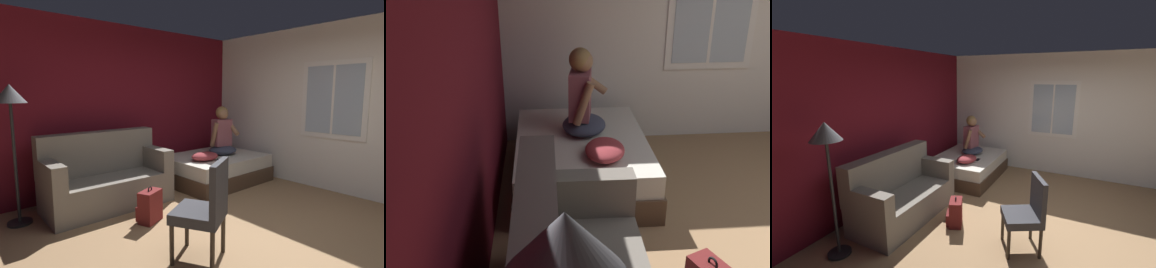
% 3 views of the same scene
% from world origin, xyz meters
% --- Properties ---
extents(ground_plane, '(40.00, 40.00, 0.00)m').
position_xyz_m(ground_plane, '(0.00, 0.00, 0.00)').
color(ground_plane, '#93704C').
extents(wall_back_accent, '(9.86, 0.16, 2.70)m').
position_xyz_m(wall_back_accent, '(0.00, 2.90, 1.35)').
color(wall_back_accent, maroon).
rests_on(wall_back_accent, ground).
extents(wall_side_with_window, '(0.19, 7.04, 2.70)m').
position_xyz_m(wall_side_with_window, '(2.51, 0.01, 1.35)').
color(wall_side_with_window, silver).
rests_on(wall_side_with_window, ground).
extents(bed, '(1.73, 1.33, 0.48)m').
position_xyz_m(bed, '(1.39, 2.00, 0.24)').
color(bed, '#4C3828').
rests_on(bed, ground).
extents(couch, '(1.71, 0.84, 1.04)m').
position_xyz_m(couch, '(-0.61, 2.20, 0.39)').
color(couch, slate).
rests_on(couch, ground).
extents(side_chair, '(0.62, 0.62, 0.98)m').
position_xyz_m(side_chair, '(-0.53, 0.24, 0.53)').
color(side_chair, '#382D23').
rests_on(side_chair, ground).
extents(person_seated, '(0.59, 0.52, 0.88)m').
position_xyz_m(person_seated, '(1.55, 1.97, 0.84)').
color(person_seated, '#383D51').
rests_on(person_seated, bed).
extents(backpack, '(0.35, 0.32, 0.46)m').
position_xyz_m(backpack, '(-0.46, 1.32, 0.19)').
color(backpack, maroon).
rests_on(backpack, ground).
extents(throw_pillow, '(0.52, 0.42, 0.14)m').
position_xyz_m(throw_pillow, '(0.97, 1.82, 0.55)').
color(throw_pillow, '#993338').
rests_on(throw_pillow, bed).
extents(cell_phone, '(0.15, 0.07, 0.01)m').
position_xyz_m(cell_phone, '(1.20, 1.68, 0.48)').
color(cell_phone, black).
rests_on(cell_phone, bed).
extents(floor_lamp, '(0.36, 0.36, 1.70)m').
position_xyz_m(floor_lamp, '(-1.70, 2.32, 1.43)').
color(floor_lamp, black).
rests_on(floor_lamp, ground).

